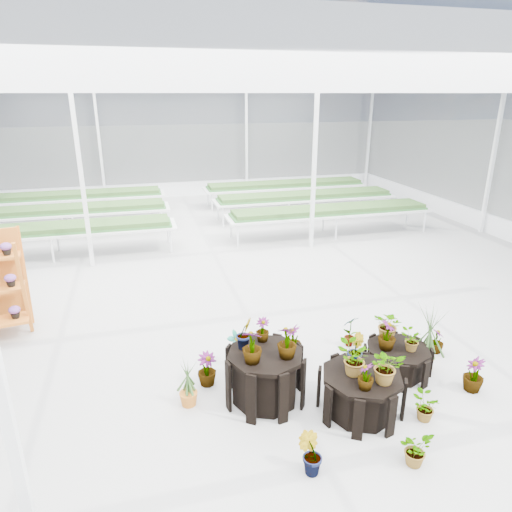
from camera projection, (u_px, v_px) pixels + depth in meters
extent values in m
plane|color=gray|center=(241.00, 323.00, 8.84)|extent=(24.00, 24.00, 0.00)
cylinder|color=black|center=(265.00, 376.00, 6.51)|extent=(1.30, 1.30, 0.77)
cylinder|color=black|center=(360.00, 393.00, 6.28)|extent=(1.41, 1.41, 0.60)
cylinder|color=black|center=(397.00, 360.00, 7.18)|extent=(1.33, 1.33, 0.46)
imported|color=#2E4C21|center=(244.00, 333.00, 6.44)|extent=(0.33, 0.32, 0.46)
imported|color=#2E4C21|center=(287.00, 342.00, 6.20)|extent=(0.35, 0.35, 0.48)
imported|color=#2E4C21|center=(262.00, 330.00, 6.64)|extent=(0.27, 0.27, 0.36)
imported|color=#2E4C21|center=(252.00, 346.00, 6.09)|extent=(0.36, 0.36, 0.49)
imported|color=#2E4C21|center=(353.00, 359.00, 6.10)|extent=(0.53, 0.50, 0.48)
imported|color=#2E4C21|center=(386.00, 366.00, 5.93)|extent=(0.49, 0.44, 0.48)
imported|color=#2E4C21|center=(355.00, 350.00, 6.31)|extent=(0.31, 0.33, 0.48)
imported|color=#2E4C21|center=(366.00, 376.00, 5.82)|extent=(0.30, 0.30, 0.38)
imported|color=#2E4C21|center=(387.00, 335.00, 6.99)|extent=(0.36, 0.36, 0.48)
imported|color=#2E4C21|center=(411.00, 340.00, 6.97)|extent=(0.39, 0.37, 0.35)
imported|color=#2E4C21|center=(389.00, 325.00, 7.26)|extent=(0.58, 0.60, 0.50)
imported|color=#2E4C21|center=(207.00, 369.00, 6.89)|extent=(0.36, 0.36, 0.53)
imported|color=#2E4C21|center=(310.00, 454.00, 5.27)|extent=(0.37, 0.37, 0.53)
imported|color=#2E4C21|center=(415.00, 449.00, 5.42)|extent=(0.49, 0.47, 0.42)
imported|color=#2E4C21|center=(424.00, 407.00, 6.15)|extent=(0.46, 0.47, 0.39)
imported|color=#2E4C21|center=(474.00, 374.00, 6.75)|extent=(0.37, 0.37, 0.54)
imported|color=#2E4C21|center=(437.00, 341.00, 7.77)|extent=(0.27, 0.27, 0.44)
imported|color=#2E4C21|center=(350.00, 330.00, 7.95)|extent=(0.36, 0.29, 0.59)
imported|color=#2E4C21|center=(293.00, 340.00, 7.68)|extent=(0.38, 0.38, 0.54)
imported|color=#2E4C21|center=(237.00, 349.00, 7.35)|extent=(0.38, 0.33, 0.62)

